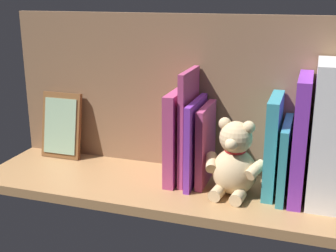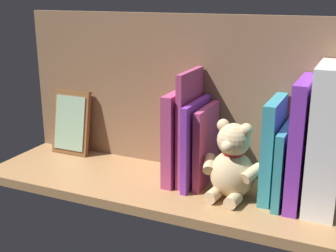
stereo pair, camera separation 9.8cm
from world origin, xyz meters
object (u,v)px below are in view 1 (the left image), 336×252
Objects in this scene: dictionary_thick_white at (327,133)px; book_0 at (301,138)px; teddy_bear at (234,162)px; picture_frame_leaning at (61,126)px.

dictionary_thick_white is 5.28cm from book_0.
dictionary_thick_white is at bearing -179.77° from book_0.
dictionary_thick_white is 1.75× the size of teddy_bear.
book_0 is 1.56× the size of teddy_bear.
book_0 reaches higher than picture_frame_leaning.
picture_frame_leaning is (47.24, -8.71, 1.11)cm from teddy_bear.
book_0 is 60.61cm from picture_frame_leaning.
dictionary_thick_white is 19.70cm from teddy_bear.
dictionary_thick_white reaches higher than teddy_bear.
book_0 is at bearing -158.12° from teddy_bear.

